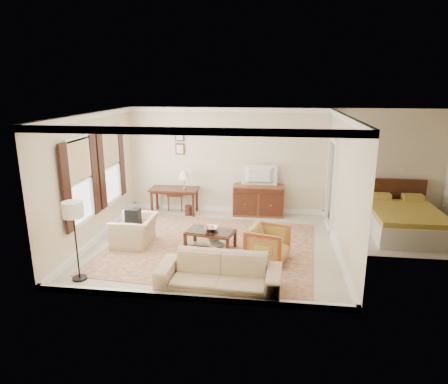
% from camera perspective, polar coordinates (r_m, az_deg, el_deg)
% --- Properties ---
extents(room_shell, '(5.51, 5.01, 2.91)m').
position_cam_1_polar(room_shell, '(8.47, -1.62, 8.17)').
color(room_shell, beige).
rests_on(room_shell, ground).
extents(annex_bedroom, '(3.00, 2.70, 2.90)m').
position_cam_1_polar(annex_bedroom, '(10.46, 24.72, -3.86)').
color(annex_bedroom, beige).
rests_on(annex_bedroom, ground).
extents(window_front, '(0.12, 1.56, 1.80)m').
position_cam_1_polar(window_front, '(8.82, -19.93, 1.45)').
color(window_front, '#CCB284').
rests_on(window_front, room_shell).
extents(window_rear, '(0.12, 1.56, 1.80)m').
position_cam_1_polar(window_rear, '(10.23, -15.91, 3.60)').
color(window_rear, '#CCB284').
rests_on(window_rear, room_shell).
extents(doorway, '(0.10, 1.12, 2.25)m').
position_cam_1_polar(doorway, '(10.19, 15.04, 0.88)').
color(doorway, white).
rests_on(doorway, room_shell).
extents(rug, '(4.80, 4.22, 0.01)m').
position_cam_1_polar(rug, '(8.96, -1.96, -7.82)').
color(rug, brown).
rests_on(rug, room_shell).
extents(writing_desk, '(1.32, 0.66, 0.72)m').
position_cam_1_polar(writing_desk, '(11.11, -7.12, -0.02)').
color(writing_desk, '#3E1C11').
rests_on(writing_desk, room_shell).
extents(desk_chair, '(0.54, 0.54, 1.05)m').
position_cam_1_polar(desk_chair, '(11.47, -6.84, 0.05)').
color(desk_chair, brown).
rests_on(desk_chair, room_shell).
extents(desk_lamp, '(0.32, 0.32, 0.50)m').
position_cam_1_polar(desk_lamp, '(10.95, -5.69, 1.76)').
color(desk_lamp, silver).
rests_on(desk_lamp, writing_desk).
extents(framed_prints, '(0.25, 0.04, 0.68)m').
position_cam_1_polar(framed_prints, '(11.20, -6.33, 7.09)').
color(framed_prints, '#3E1C11').
rests_on(framed_prints, room_shell).
extents(sideboard, '(1.37, 0.53, 0.84)m').
position_cam_1_polar(sideboard, '(10.96, 4.96, -1.18)').
color(sideboard, brown).
rests_on(sideboard, room_shell).
extents(tv, '(0.92, 0.53, 0.12)m').
position_cam_1_polar(tv, '(10.72, 5.06, 3.31)').
color(tv, black).
rests_on(tv, sideboard).
extents(coffee_table, '(1.12, 0.79, 0.43)m').
position_cam_1_polar(coffee_table, '(8.74, -1.95, -6.14)').
color(coffee_table, '#3E1C11').
rests_on(coffee_table, room_shell).
extents(fruit_bowl, '(0.42, 0.42, 0.10)m').
position_cam_1_polar(fruit_bowl, '(8.70, -1.83, -5.13)').
color(fruit_bowl, silver).
rests_on(fruit_bowl, coffee_table).
extents(book_a, '(0.27, 0.15, 0.38)m').
position_cam_1_polar(book_a, '(8.89, -2.15, -6.85)').
color(book_a, brown).
rests_on(book_a, coffee_table).
extents(book_b, '(0.24, 0.19, 0.38)m').
position_cam_1_polar(book_b, '(8.73, -1.51, -7.32)').
color(book_b, brown).
rests_on(book_b, coffee_table).
extents(striped_armchair, '(0.91, 0.95, 0.80)m').
position_cam_1_polar(striped_armchair, '(8.21, 6.30, -7.15)').
color(striped_armchair, '#92381F').
rests_on(striped_armchair, room_shell).
extents(club_armchair, '(0.66, 1.01, 0.88)m').
position_cam_1_polar(club_armchair, '(9.16, -12.65, -4.74)').
color(club_armchair, tan).
rests_on(club_armchair, room_shell).
extents(backpack, '(0.28, 0.36, 0.40)m').
position_cam_1_polar(backpack, '(9.10, -12.86, -3.26)').
color(backpack, black).
rests_on(backpack, club_armchair).
extents(sofa, '(2.17, 0.72, 0.84)m').
position_cam_1_polar(sofa, '(7.05, -0.73, -10.81)').
color(sofa, tan).
rests_on(sofa, room_shell).
extents(floor_lamp, '(0.37, 0.37, 1.50)m').
position_cam_1_polar(floor_lamp, '(7.59, -20.73, -3.14)').
color(floor_lamp, black).
rests_on(floor_lamp, room_shell).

